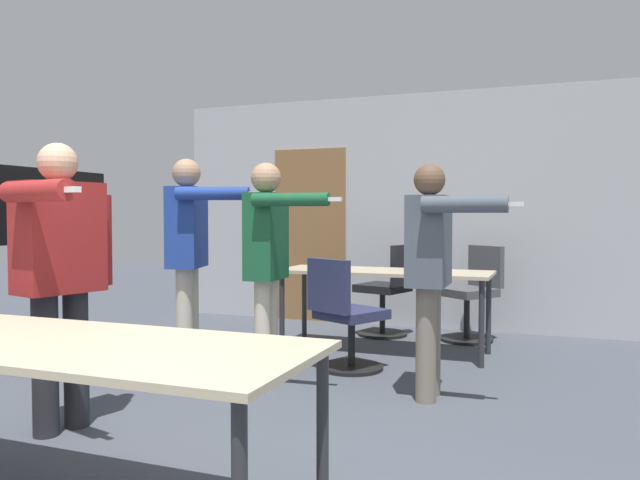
% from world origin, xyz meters
% --- Properties ---
extents(back_wall, '(5.39, 0.12, 2.62)m').
position_xyz_m(back_wall, '(-0.03, 5.46, 1.30)').
color(back_wall, '#B2B5B7').
rests_on(back_wall, ground_plane).
extents(conference_table_near, '(2.13, 0.81, 0.76)m').
position_xyz_m(conference_table_near, '(-0.20, 0.45, 0.70)').
color(conference_table_near, '#C6B793').
rests_on(conference_table_near, ground_plane).
extents(conference_table_far, '(1.93, 0.66, 0.76)m').
position_xyz_m(conference_table_far, '(0.19, 4.02, 0.68)').
color(conference_table_far, '#C6B793').
rests_on(conference_table_far, ground_plane).
extents(tv_screen, '(0.44, 1.18, 1.63)m').
position_xyz_m(tv_screen, '(-2.15, 2.44, 1.04)').
color(tv_screen, black).
rests_on(tv_screen, ground_plane).
extents(person_far_watching, '(0.89, 0.61, 1.72)m').
position_xyz_m(person_far_watching, '(-1.15, 2.87, 1.04)').
color(person_far_watching, beige).
rests_on(person_far_watching, ground_plane).
extents(person_right_polo, '(0.74, 0.81, 1.68)m').
position_xyz_m(person_right_polo, '(-1.00, 1.31, 1.00)').
color(person_right_polo, '#28282D').
rests_on(person_right_polo, ground_plane).
extents(person_near_casual, '(0.76, 0.66, 1.61)m').
position_xyz_m(person_near_casual, '(0.87, 2.74, 0.96)').
color(person_near_casual, slate).
rests_on(person_near_casual, ground_plane).
extents(person_center_tall, '(0.77, 0.56, 1.64)m').
position_xyz_m(person_center_tall, '(-0.29, 2.58, 1.00)').
color(person_center_tall, beige).
rests_on(person_center_tall, ground_plane).
extents(office_chair_far_right, '(0.63, 0.58, 0.96)m').
position_xyz_m(office_chair_far_right, '(0.04, 4.79, 0.46)').
color(office_chair_far_right, black).
rests_on(office_chair_far_right, ground_plane).
extents(office_chair_far_left, '(0.63, 0.67, 0.92)m').
position_xyz_m(office_chair_far_left, '(0.08, 3.25, 0.43)').
color(office_chair_far_left, black).
rests_on(office_chair_far_left, ground_plane).
extents(office_chair_near_pushed, '(0.67, 0.69, 0.95)m').
position_xyz_m(office_chair_near_pushed, '(0.88, 4.88, 0.45)').
color(office_chair_near_pushed, black).
rests_on(office_chair_near_pushed, ground_plane).
extents(drink_cup, '(0.07, 0.07, 0.11)m').
position_xyz_m(drink_cup, '(0.48, 3.95, 0.81)').
color(drink_cup, '#232328').
rests_on(drink_cup, conference_table_far).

